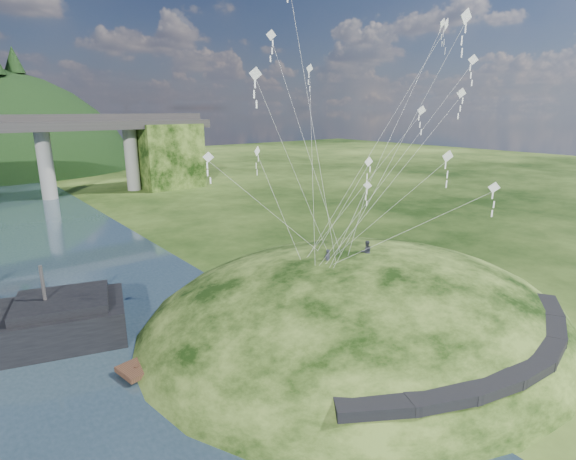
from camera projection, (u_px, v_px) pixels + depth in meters
ground at (296, 361)px, 29.48m from camera, size 320.00×320.00×0.00m
grass_hill at (358, 334)px, 36.16m from camera, size 36.00×32.00×13.00m
footpath at (503, 358)px, 25.98m from camera, size 22.29×5.84×0.83m
wooden_dock at (208, 337)px, 31.84m from camera, size 13.16×4.26×0.93m
kite_flyers at (358, 243)px, 35.20m from camera, size 4.55×1.38×1.94m
kite_swarm at (371, 100)px, 32.88m from camera, size 20.59×17.55×17.71m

